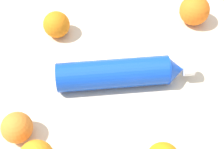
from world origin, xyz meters
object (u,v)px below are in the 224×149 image
orange_2 (56,25)px  orange_3 (194,10)px  water_bottle (121,74)px  orange_0 (17,127)px

orange_2 → orange_3: size_ratio=0.86×
water_bottle → orange_2: bearing=130.9°
orange_2 → orange_3: (-0.29, 0.20, 0.01)m
orange_3 → water_bottle: bearing=3.9°
water_bottle → orange_3: 0.27m
water_bottle → orange_2: size_ratio=4.13×
orange_0 → orange_2: bearing=-142.4°
orange_0 → orange_2: orange_2 is taller
water_bottle → orange_3: size_ratio=3.56×
water_bottle → orange_3: bearing=41.0°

